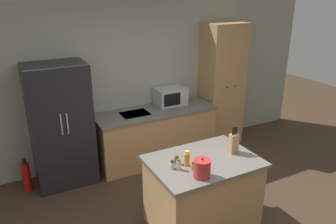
# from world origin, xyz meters

# --- Properties ---
(wall_back) EXTENTS (7.20, 0.06, 2.60)m
(wall_back) POSITION_xyz_m (0.00, 2.33, 1.30)
(wall_back) COLOR #9EA393
(wall_back) RESTS_ON ground_plane
(refrigerator) EXTENTS (0.83, 0.65, 1.80)m
(refrigerator) POSITION_xyz_m (-1.14, 1.99, 0.90)
(refrigerator) COLOR black
(refrigerator) RESTS_ON ground_plane
(back_counter) EXTENTS (1.99, 0.70, 0.88)m
(back_counter) POSITION_xyz_m (0.34, 1.97, 0.44)
(back_counter) COLOR tan
(back_counter) RESTS_ON ground_plane
(pantry_cabinet) EXTENTS (0.69, 0.55, 2.20)m
(pantry_cabinet) POSITION_xyz_m (1.71, 2.04, 1.10)
(pantry_cabinet) COLOR tan
(pantry_cabinet) RESTS_ON ground_plane
(kitchen_island) EXTENTS (1.23, 0.88, 0.91)m
(kitchen_island) POSITION_xyz_m (0.10, 0.18, 0.46)
(kitchen_island) COLOR tan
(kitchen_island) RESTS_ON ground_plane
(microwave) EXTENTS (0.50, 0.36, 0.29)m
(microwave) POSITION_xyz_m (0.70, 2.10, 1.03)
(microwave) COLOR #B2B5B7
(microwave) RESTS_ON back_counter
(knife_block) EXTENTS (0.10, 0.08, 0.33)m
(knife_block) POSITION_xyz_m (0.51, 0.17, 1.03)
(knife_block) COLOR tan
(knife_block) RESTS_ON kitchen_island
(spice_bottle_tall_dark) EXTENTS (0.05, 0.05, 0.10)m
(spice_bottle_tall_dark) POSITION_xyz_m (-0.21, 0.25, 0.95)
(spice_bottle_tall_dark) COLOR #B2281E
(spice_bottle_tall_dark) RESTS_ON kitchen_island
(spice_bottle_short_red) EXTENTS (0.06, 0.06, 0.18)m
(spice_bottle_short_red) POSITION_xyz_m (-0.13, 0.16, 0.99)
(spice_bottle_short_red) COLOR orange
(spice_bottle_short_red) RESTS_ON kitchen_island
(spice_bottle_amber_oil) EXTENTS (0.05, 0.05, 0.12)m
(spice_bottle_amber_oil) POSITION_xyz_m (-0.25, 0.13, 0.96)
(spice_bottle_amber_oil) COLOR beige
(spice_bottle_amber_oil) RESTS_ON kitchen_island
(spice_bottle_green_herb) EXTENTS (0.06, 0.06, 0.08)m
(spice_bottle_green_herb) POSITION_xyz_m (-0.11, 0.05, 0.94)
(spice_bottle_green_herb) COLOR gold
(spice_bottle_green_herb) RESTS_ON kitchen_island
(spice_bottle_pale_salt) EXTENTS (0.06, 0.06, 0.09)m
(spice_bottle_pale_salt) POSITION_xyz_m (-0.30, 0.18, 0.95)
(spice_bottle_pale_salt) COLOR beige
(spice_bottle_pale_salt) RESTS_ON kitchen_island
(kettle) EXTENTS (0.18, 0.18, 0.22)m
(kettle) POSITION_xyz_m (-0.11, -0.11, 1.01)
(kettle) COLOR #B72D28
(kettle) RESTS_ON kitchen_island
(fire_extinguisher) EXTENTS (0.11, 0.11, 0.50)m
(fire_extinguisher) POSITION_xyz_m (-1.70, 1.97, 0.22)
(fire_extinguisher) COLOR red
(fire_extinguisher) RESTS_ON ground_plane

